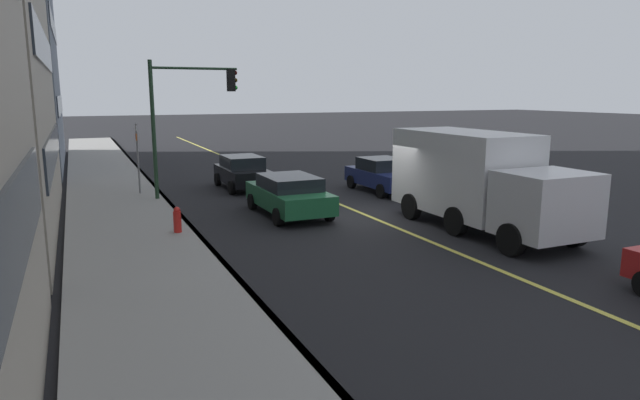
{
  "coord_description": "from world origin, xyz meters",
  "views": [
    {
      "loc": [
        -16.94,
        9.4,
        4.32
      ],
      "look_at": [
        -2.39,
        2.99,
        1.26
      ],
      "focal_mm": 31.2,
      "sensor_mm": 36.0,
      "label": 1
    }
  ],
  "objects_px": {
    "car_navy": "(383,175)",
    "truck_white": "(478,179)",
    "traffic_light_mast": "(186,106)",
    "car_black": "(242,172)",
    "fire_hydrant": "(177,222)",
    "car_green": "(289,194)",
    "street_sign_post": "(138,154)"
  },
  "relations": [
    {
      "from": "car_navy",
      "to": "truck_white",
      "type": "relative_size",
      "value": 0.58
    },
    {
      "from": "car_navy",
      "to": "traffic_light_mast",
      "type": "xyz_separation_m",
      "value": [
        1.49,
        8.26,
        3.06
      ]
    },
    {
      "from": "car_navy",
      "to": "car_black",
      "type": "relative_size",
      "value": 1.06
    },
    {
      "from": "truck_white",
      "to": "fire_hydrant",
      "type": "bearing_deg",
      "value": 72.67
    },
    {
      "from": "car_black",
      "to": "car_green",
      "type": "xyz_separation_m",
      "value": [
        -6.14,
        0.03,
        -0.02
      ]
    },
    {
      "from": "car_navy",
      "to": "car_black",
      "type": "height_order",
      "value": "car_black"
    },
    {
      "from": "car_navy",
      "to": "fire_hydrant",
      "type": "height_order",
      "value": "car_navy"
    },
    {
      "from": "car_green",
      "to": "fire_hydrant",
      "type": "bearing_deg",
      "value": 110.31
    },
    {
      "from": "truck_white",
      "to": "fire_hydrant",
      "type": "xyz_separation_m",
      "value": [
        2.82,
        9.03,
        -1.17
      ]
    },
    {
      "from": "traffic_light_mast",
      "to": "fire_hydrant",
      "type": "relative_size",
      "value": 5.95
    },
    {
      "from": "car_black",
      "to": "truck_white",
      "type": "distance_m",
      "value": 11.59
    },
    {
      "from": "car_green",
      "to": "street_sign_post",
      "type": "relative_size",
      "value": 1.43
    },
    {
      "from": "car_green",
      "to": "car_black",
      "type": "bearing_deg",
      "value": -0.31
    },
    {
      "from": "car_green",
      "to": "traffic_light_mast",
      "type": "relative_size",
      "value": 0.79
    },
    {
      "from": "car_navy",
      "to": "truck_white",
      "type": "distance_m",
      "value": 7.37
    },
    {
      "from": "truck_white",
      "to": "street_sign_post",
      "type": "relative_size",
      "value": 2.31
    },
    {
      "from": "car_green",
      "to": "car_navy",
      "type": "bearing_deg",
      "value": -62.44
    },
    {
      "from": "truck_white",
      "to": "car_green",
      "type": "bearing_deg",
      "value": 47.67
    },
    {
      "from": "car_green",
      "to": "traffic_light_mast",
      "type": "bearing_deg",
      "value": 31.54
    },
    {
      "from": "traffic_light_mast",
      "to": "car_green",
      "type": "bearing_deg",
      "value": -148.46
    },
    {
      "from": "car_black",
      "to": "truck_white",
      "type": "relative_size",
      "value": 0.55
    },
    {
      "from": "car_black",
      "to": "car_green",
      "type": "bearing_deg",
      "value": 179.69
    },
    {
      "from": "car_navy",
      "to": "car_green",
      "type": "distance_m",
      "value": 6.27
    },
    {
      "from": "truck_white",
      "to": "street_sign_post",
      "type": "xyz_separation_m",
      "value": [
        10.31,
        9.33,
        0.17
      ]
    },
    {
      "from": "car_black",
      "to": "fire_hydrant",
      "type": "relative_size",
      "value": 4.18
    },
    {
      "from": "car_black",
      "to": "traffic_light_mast",
      "type": "distance_m",
      "value": 4.44
    },
    {
      "from": "street_sign_post",
      "to": "fire_hydrant",
      "type": "height_order",
      "value": "street_sign_post"
    },
    {
      "from": "car_black",
      "to": "street_sign_post",
      "type": "xyz_separation_m",
      "value": [
        -0.21,
        4.56,
        1.02
      ]
    },
    {
      "from": "truck_white",
      "to": "traffic_light_mast",
      "type": "bearing_deg",
      "value": 40.55
    },
    {
      "from": "fire_hydrant",
      "to": "truck_white",
      "type": "bearing_deg",
      "value": -107.33
    },
    {
      "from": "car_green",
      "to": "truck_white",
      "type": "xyz_separation_m",
      "value": [
        -4.38,
        -4.81,
        0.88
      ]
    },
    {
      "from": "car_navy",
      "to": "fire_hydrant",
      "type": "relative_size",
      "value": 4.42
    }
  ]
}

